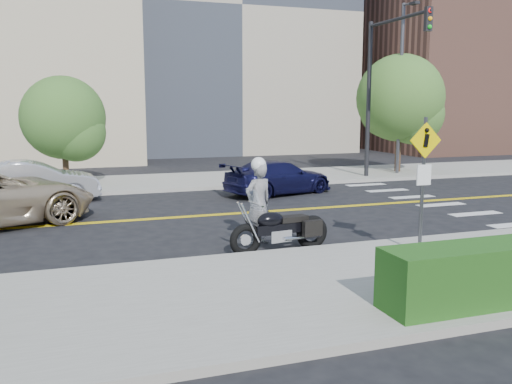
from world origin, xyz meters
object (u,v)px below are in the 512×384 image
object	(u,v)px
motorcyclist	(258,201)
parked_car_silver	(33,182)
motorcycle	(281,219)
pedestrian_sign	(424,172)
parked_car_blue	(279,177)

from	to	relation	value
motorcyclist	parked_car_silver	world-z (taller)	motorcyclist
motorcyclist	motorcycle	xyz separation A→B (m)	(0.30, -0.75, -0.32)
motorcycle	parked_car_silver	xyz separation A→B (m)	(-5.95, 8.80, -0.01)
pedestrian_sign	parked_car_blue	bearing A→B (deg)	88.23
motorcyclist	parked_car_silver	distance (m)	9.84
motorcyclist	motorcycle	world-z (taller)	motorcyclist
motorcyclist	parked_car_silver	bearing A→B (deg)	-71.96
parked_car_silver	parked_car_blue	world-z (taller)	parked_car_silver
motorcycle	parked_car_silver	size ratio (longest dim) A/B	0.55
parked_car_silver	motorcyclist	bearing A→B (deg)	-150.07
pedestrian_sign	motorcycle	world-z (taller)	pedestrian_sign
pedestrian_sign	parked_car_blue	xyz separation A→B (m)	(0.29, 9.49, -1.31)
motorcyclist	pedestrian_sign	bearing A→B (deg)	123.22
motorcyclist	parked_car_silver	xyz separation A→B (m)	(-5.65, 8.05, -0.33)
pedestrian_sign	motorcycle	distance (m)	3.39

